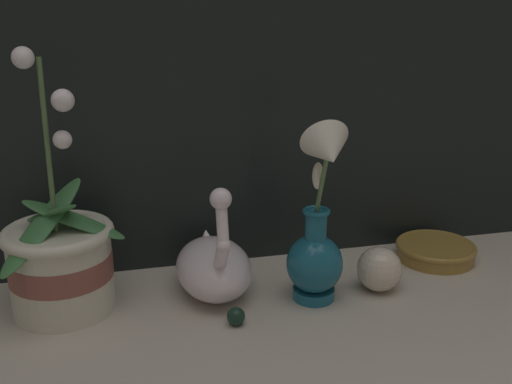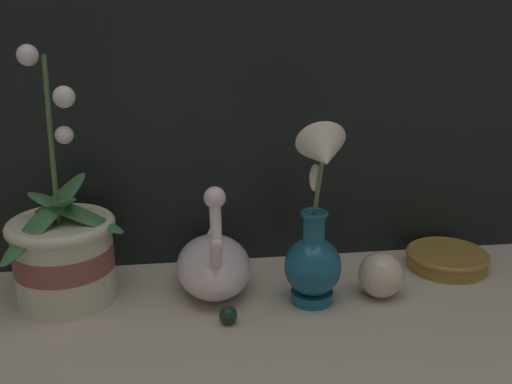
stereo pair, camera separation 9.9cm
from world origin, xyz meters
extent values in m
plane|color=#BCB2A3|center=(0.00, 0.00, 0.00)|extent=(2.80, 2.80, 0.00)
cylinder|color=beige|center=(-0.35, 0.13, 0.07)|extent=(0.16, 0.16, 0.14)
cylinder|color=brown|center=(-0.35, 0.13, 0.08)|extent=(0.16, 0.16, 0.04)
torus|color=beige|center=(-0.35, 0.13, 0.13)|extent=(0.17, 0.17, 0.02)
cylinder|color=#4C6B3D|center=(-0.35, 0.13, 0.27)|extent=(0.01, 0.04, 0.26)
ellipsoid|color=#38703D|center=(-0.32, 0.12, 0.16)|extent=(0.17, 0.09, 0.07)
ellipsoid|color=#38703D|center=(-0.36, 0.16, 0.16)|extent=(0.13, 0.19, 0.09)
ellipsoid|color=#38703D|center=(-0.37, 0.11, 0.16)|extent=(0.15, 0.17, 0.11)
sphere|color=white|center=(-0.37, 0.13, 0.40)|extent=(0.03, 0.03, 0.03)
sphere|color=white|center=(-0.32, 0.11, 0.35)|extent=(0.03, 0.03, 0.03)
sphere|color=white|center=(-0.32, 0.12, 0.29)|extent=(0.03, 0.03, 0.03)
ellipsoid|color=white|center=(-0.10, 0.13, 0.04)|extent=(0.13, 0.19, 0.09)
cone|color=white|center=(-0.10, 0.20, 0.06)|extent=(0.06, 0.08, 0.07)
cylinder|color=white|center=(-0.10, 0.06, 0.10)|extent=(0.02, 0.06, 0.07)
sphere|color=white|center=(-0.10, 0.03, 0.13)|extent=(0.02, 0.02, 0.02)
cylinder|color=white|center=(-0.10, 0.04, 0.16)|extent=(0.02, 0.04, 0.07)
sphere|color=white|center=(-0.10, 0.05, 0.20)|extent=(0.03, 0.03, 0.03)
cylinder|color=#195B75|center=(0.06, 0.07, 0.01)|extent=(0.07, 0.07, 0.02)
ellipsoid|color=#195B75|center=(0.06, 0.07, 0.06)|extent=(0.09, 0.09, 0.10)
cylinder|color=#195B75|center=(0.06, 0.07, 0.13)|extent=(0.04, 0.04, 0.05)
torus|color=#195B75|center=(0.06, 0.07, 0.16)|extent=(0.05, 0.05, 0.01)
cylinder|color=#567A47|center=(0.06, 0.05, 0.21)|extent=(0.01, 0.04, 0.10)
cone|color=white|center=(0.06, 0.03, 0.27)|extent=(0.08, 0.08, 0.09)
ellipsoid|color=white|center=(0.05, 0.06, 0.22)|extent=(0.02, 0.02, 0.04)
sphere|color=beige|center=(0.18, 0.07, 0.04)|extent=(0.08, 0.08, 0.08)
cylinder|color=olive|center=(0.34, 0.16, 0.02)|extent=(0.15, 0.15, 0.03)
torus|color=olive|center=(0.34, 0.16, 0.03)|extent=(0.15, 0.15, 0.01)
sphere|color=#142D23|center=(-0.09, 0.02, 0.01)|extent=(0.03, 0.03, 0.03)
camera|label=1|loc=(-0.25, -0.79, 0.49)|focal=42.00mm
camera|label=2|loc=(-0.15, -0.80, 0.49)|focal=42.00mm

